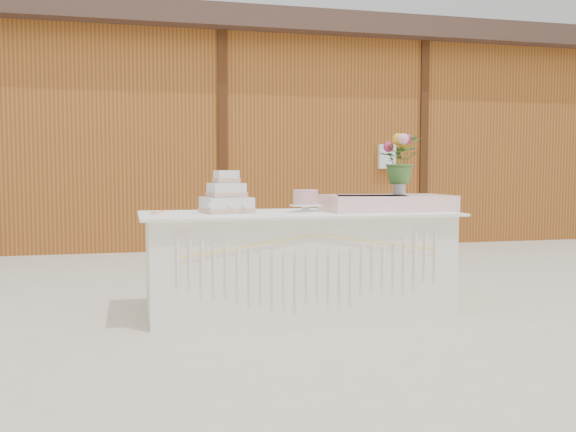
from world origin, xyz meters
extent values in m
plane|color=beige|center=(0.00, 0.00, 0.00)|extent=(80.00, 80.00, 0.00)
cube|color=#93541E|center=(0.00, 6.00, 1.50)|extent=(12.00, 4.00, 3.00)
cube|color=#3F2B23|center=(0.00, 6.00, 3.15)|extent=(12.60, 4.60, 0.30)
cube|color=white|center=(0.00, 0.00, 0.38)|extent=(2.28, 0.88, 0.75)
cube|color=white|center=(0.00, 0.00, 0.76)|extent=(2.40, 1.00, 0.02)
cube|color=silver|center=(-0.54, 0.09, 0.83)|extent=(0.39, 0.39, 0.12)
cube|color=#D6A587|center=(-0.54, 0.09, 0.79)|extent=(0.40, 0.40, 0.03)
cube|color=silver|center=(-0.54, 0.09, 0.94)|extent=(0.28, 0.28, 0.11)
cube|color=#D6A587|center=(-0.54, 0.09, 0.91)|extent=(0.29, 0.29, 0.03)
cube|color=silver|center=(-0.54, 0.09, 1.04)|extent=(0.18, 0.18, 0.10)
cube|color=#D6A587|center=(-0.54, 0.09, 1.02)|extent=(0.20, 0.20, 0.03)
cylinder|color=white|center=(0.05, -0.07, 0.78)|extent=(0.21, 0.21, 0.01)
cylinder|color=white|center=(0.05, -0.07, 0.80)|extent=(0.06, 0.06, 0.04)
cylinder|color=white|center=(0.05, -0.07, 0.83)|extent=(0.24, 0.24, 0.01)
cylinder|color=#E0A1A7|center=(0.05, -0.07, 0.89)|extent=(0.19, 0.19, 0.11)
cube|color=#FFD4CD|center=(0.75, 0.02, 0.83)|extent=(1.01, 0.60, 0.13)
cylinder|color=#BBBBC0|center=(0.86, 0.03, 0.96)|extent=(0.10, 0.10, 0.14)
imported|color=#416F2C|center=(0.86, 0.03, 1.22)|extent=(0.45, 0.44, 0.38)
camera|label=1|loc=(-1.27, -4.78, 1.09)|focal=40.00mm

